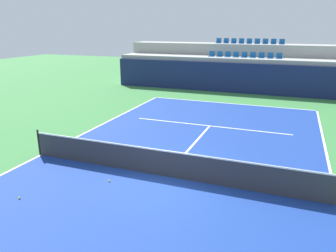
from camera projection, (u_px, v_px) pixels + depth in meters
ground_plane at (165, 176)px, 11.37m from camera, size 80.00×80.00×0.00m
court_surface at (165, 176)px, 11.37m from camera, size 11.00×24.00×0.01m
baseline_far at (230, 103)px, 22.02m from camera, size 11.00×0.10×0.00m
sideline_left at (41, 155)px, 13.24m from camera, size 0.10×24.00×0.00m
service_line_far at (210, 126)px, 17.07m from camera, size 8.26×0.10×0.00m
centre_service_line at (192, 146)px, 14.22m from camera, size 0.10×6.40×0.00m
back_wall at (240, 78)px, 25.20m from camera, size 20.98×0.30×2.32m
stands_tier_lower at (243, 74)px, 26.35m from camera, size 20.98×2.40×2.63m
stands_tier_upper at (247, 65)px, 28.35m from camera, size 20.98×2.40×3.59m
seating_row_lower at (244, 56)px, 26.01m from camera, size 5.79×0.44×0.44m
seating_row_upper at (249, 42)px, 27.87m from camera, size 5.79×0.44×0.44m
tennis_net at (165, 163)px, 11.22m from camera, size 11.08×0.08×1.07m
tennis_ball_0 at (19, 198)px, 9.86m from camera, size 0.07×0.07×0.07m
tennis_ball_1 at (109, 181)px, 10.95m from camera, size 0.07×0.07×0.07m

